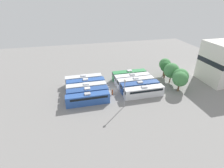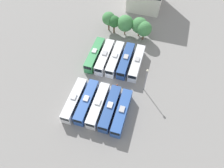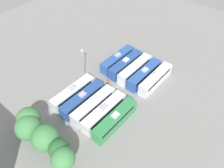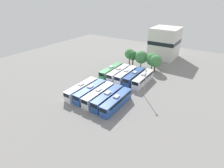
# 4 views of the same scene
# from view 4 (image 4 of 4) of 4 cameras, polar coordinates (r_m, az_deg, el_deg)

# --- Properties ---
(ground_plane) EXTENTS (118.40, 118.40, 0.00)m
(ground_plane) POSITION_cam_4_polar(r_m,az_deg,el_deg) (54.99, 0.60, -1.36)
(ground_plane) COLOR gray
(bus_0) EXTENTS (2.46, 11.91, 3.38)m
(bus_0) POSITION_cam_4_polar(r_m,az_deg,el_deg) (51.95, -9.88, -1.56)
(bus_0) COLOR silver
(bus_0) RESTS_ON ground_plane
(bus_1) EXTENTS (2.46, 11.91, 3.38)m
(bus_1) POSITION_cam_4_polar(r_m,az_deg,el_deg) (50.35, -7.00, -2.33)
(bus_1) COLOR #2D56A8
(bus_1) RESTS_ON ground_plane
(bus_2) EXTENTS (2.46, 11.91, 3.38)m
(bus_2) POSITION_cam_4_polar(r_m,az_deg,el_deg) (48.58, -4.35, -3.39)
(bus_2) COLOR silver
(bus_2) RESTS_ON ground_plane
(bus_3) EXTENTS (2.46, 11.91, 3.38)m
(bus_3) POSITION_cam_4_polar(r_m,az_deg,el_deg) (47.03, -1.41, -4.44)
(bus_3) COLOR #284C93
(bus_3) RESTS_ON ground_plane
(bus_4) EXTENTS (2.46, 11.91, 3.38)m
(bus_4) POSITION_cam_4_polar(r_m,az_deg,el_deg) (45.41, 1.50, -5.72)
(bus_4) COLOR #2D56A8
(bus_4) RESTS_ON ground_plane
(bus_5) EXTENTS (2.46, 11.91, 3.38)m
(bus_5) POSITION_cam_4_polar(r_m,az_deg,el_deg) (63.27, -0.23, 4.34)
(bus_5) COLOR #338C4C
(bus_5) RESTS_ON ground_plane
(bus_6) EXTENTS (2.46, 11.91, 3.38)m
(bus_6) POSITION_cam_4_polar(r_m,az_deg,el_deg) (61.73, 2.13, 3.70)
(bus_6) COLOR silver
(bus_6) RESTS_ON ground_plane
(bus_7) EXTENTS (2.46, 11.91, 3.38)m
(bus_7) POSITION_cam_4_polar(r_m,az_deg,el_deg) (60.45, 4.62, 3.09)
(bus_7) COLOR silver
(bus_7) RESTS_ON ground_plane
(bus_8) EXTENTS (2.46, 11.91, 3.38)m
(bus_8) POSITION_cam_4_polar(r_m,az_deg,el_deg) (59.36, 7.33, 2.48)
(bus_8) COLOR #284C93
(bus_8) RESTS_ON ground_plane
(bus_9) EXTENTS (2.46, 11.91, 3.38)m
(bus_9) POSITION_cam_4_polar(r_m,az_deg,el_deg) (58.21, 10.11, 1.74)
(bus_9) COLOR silver
(bus_9) RESTS_ON ground_plane
(worker_person) EXTENTS (0.36, 0.36, 1.80)m
(worker_person) POSITION_cam_4_polar(r_m,az_deg,el_deg) (52.86, 2.90, -1.63)
(worker_person) COLOR #CC4C19
(worker_person) RESTS_ON ground_plane
(light_pole) EXTENTS (0.60, 0.60, 8.17)m
(light_pole) POSITION_cam_4_polar(r_m,az_deg,el_deg) (49.28, 10.87, 1.72)
(light_pole) COLOR gray
(light_pole) RESTS_ON ground_plane
(tree_0) EXTENTS (4.13, 4.13, 6.56)m
(tree_0) POSITION_cam_4_polar(r_m,az_deg,el_deg) (72.92, 5.80, 9.72)
(tree_0) COLOR brown
(tree_0) RESTS_ON ground_plane
(tree_1) EXTENTS (3.67, 3.67, 6.17)m
(tree_1) POSITION_cam_4_polar(r_m,az_deg,el_deg) (71.51, 6.92, 9.15)
(tree_1) COLOR brown
(tree_1) RESTS_ON ground_plane
(tree_2) EXTENTS (5.04, 5.04, 6.84)m
(tree_2) POSITION_cam_4_polar(r_m,az_deg,el_deg) (70.19, 9.57, 8.64)
(tree_2) COLOR brown
(tree_2) RESTS_ON ground_plane
(tree_3) EXTENTS (4.91, 4.91, 6.56)m
(tree_3) POSITION_cam_4_polar(r_m,az_deg,el_deg) (69.25, 13.07, 7.86)
(tree_3) COLOR brown
(tree_3) RESTS_ON ground_plane
(tree_4) EXTENTS (4.59, 4.59, 6.42)m
(tree_4) POSITION_cam_4_polar(r_m,az_deg,el_deg) (67.63, 14.02, 7.29)
(tree_4) COLOR brown
(tree_4) RESTS_ON ground_plane
(depot_building) EXTENTS (11.42, 12.44, 13.40)m
(depot_building) POSITION_cam_4_polar(r_m,az_deg,el_deg) (84.28, 16.80, 12.78)
(depot_building) COLOR silver
(depot_building) RESTS_ON ground_plane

